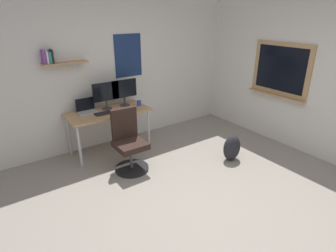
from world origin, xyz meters
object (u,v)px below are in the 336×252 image
object	(u,v)px
computer_mouse	(122,109)
coffee_mug	(139,103)
desk	(108,115)
office_chair	(129,144)
monitor_secondary	(124,91)
backpack	(232,148)
monitor_primary	(106,94)
keyboard	(106,113)
laptop	(87,109)

from	to	relation	value
computer_mouse	coffee_mug	xyz separation A→B (m)	(0.37, 0.05, 0.03)
desk	office_chair	bearing A→B (deg)	-90.43
monitor_secondary	backpack	world-z (taller)	monitor_secondary
computer_mouse	backpack	xyz separation A→B (m)	(1.27, -1.37, -0.53)
monitor_primary	desk	bearing A→B (deg)	-107.90
desk	computer_mouse	xyz separation A→B (m)	(0.21, -0.08, 0.09)
office_chair	coffee_mug	bearing A→B (deg)	49.60
keyboard	computer_mouse	distance (m)	0.28
monitor_primary	monitor_secondary	world-z (taller)	same
coffee_mug	office_chair	bearing A→B (deg)	-130.40
laptop	monitor_secondary	bearing A→B (deg)	-4.07
office_chair	backpack	bearing A→B (deg)	-26.08
backpack	computer_mouse	bearing A→B (deg)	132.99
laptop	office_chair	bearing A→B (deg)	-70.99
computer_mouse	monitor_primary	bearing A→B (deg)	133.75
computer_mouse	office_chair	bearing A→B (deg)	-108.88
monitor_primary	coffee_mug	world-z (taller)	monitor_primary
desk	backpack	size ratio (longest dim) A/B	3.12
laptop	coffee_mug	world-z (taller)	laptop
backpack	coffee_mug	bearing A→B (deg)	122.64
monitor_primary	monitor_secondary	bearing A→B (deg)	0.00
monitor_primary	backpack	size ratio (longest dim) A/B	1.07
desk	office_chair	distance (m)	0.76
laptop	keyboard	bearing A→B (deg)	-44.63
computer_mouse	coffee_mug	distance (m)	0.37
keyboard	laptop	bearing A→B (deg)	135.37
monitor_secondary	keyboard	bearing A→B (deg)	-157.11
keyboard	backpack	size ratio (longest dim) A/B	0.85
office_chair	computer_mouse	size ratio (longest dim) A/B	9.13
monitor_primary	coffee_mug	distance (m)	0.60
desk	backpack	xyz separation A→B (m)	(1.49, -1.45, -0.44)
monitor_secondary	backpack	distance (m)	2.07
desk	backpack	distance (m)	2.12
laptop	monitor_primary	bearing A→B (deg)	-8.09
desk	monitor_primary	size ratio (longest dim) A/B	2.92
monitor_primary	computer_mouse	distance (m)	0.36
laptop	coffee_mug	bearing A→B (deg)	-11.79
monitor_secondary	monitor_primary	bearing A→B (deg)	180.00
laptop	keyboard	world-z (taller)	laptop
monitor_primary	keyboard	bearing A→B (deg)	-118.66
backpack	office_chair	bearing A→B (deg)	153.92
monitor_primary	coffee_mug	size ratio (longest dim) A/B	5.04
desk	keyboard	world-z (taller)	keyboard
desk	monitor_secondary	size ratio (longest dim) A/B	2.92
office_chair	keyboard	size ratio (longest dim) A/B	2.57
desk	keyboard	size ratio (longest dim) A/B	3.67
desk	computer_mouse	world-z (taller)	computer_mouse
office_chair	coffee_mug	xyz separation A→B (m)	(0.58, 0.69, 0.37)
laptop	coffee_mug	distance (m)	0.90
monitor_primary	backpack	distance (m)	2.27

